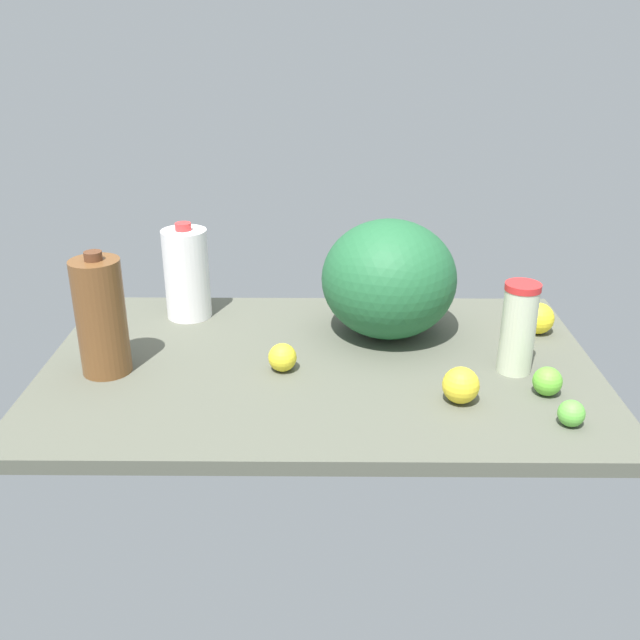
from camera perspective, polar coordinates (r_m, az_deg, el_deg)
The scene contains 10 objects.
countertop at distance 157.41cm, azimuth 0.00°, elevation -3.84°, with size 120.00×76.00×3.00cm, color #535648.
milk_jug at distance 179.26cm, azimuth -10.61°, elevation 3.68°, with size 11.08×11.08×24.13cm.
chocolate_milk_jug at distance 154.39cm, azimuth -17.11°, elevation 0.25°, with size 10.34×10.34×26.72cm.
watermelon at distance 166.01cm, azimuth 5.53°, elevation 3.29°, with size 31.25×31.25×27.57cm, color #226035.
tumbler_cup at distance 154.38cm, azimuth 15.58°, elevation -0.62°, with size 7.42×7.42×19.87cm.
lemon_loose at distance 176.95cm, azimuth 17.06°, elevation 0.13°, with size 7.48×7.48×7.48cm, color yellow.
lime_by_jug at distance 149.60cm, azimuth 17.73°, elevation -4.69°, with size 5.87×5.87×5.87cm, color #63BC35.
lemon_far_back at distance 142.29cm, azimuth 11.20°, elevation -5.14°, with size 7.30×7.30×7.30cm, color yellow.
lemon_near_front at distance 151.98cm, azimuth -3.02°, elevation -3.01°, with size 6.11×6.11×6.11cm, color yellow.
lime_beside_bowl at distance 140.51cm, azimuth 19.46°, elevation -7.05°, with size 5.03×5.03×5.03cm, color #5EB640.
Camera 1 is at (1.16, -139.94, 73.56)cm, focal length 40.00 mm.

